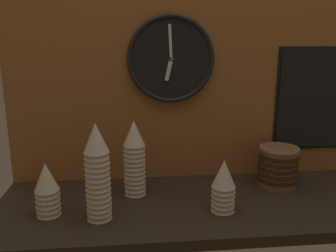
{
  "coord_description": "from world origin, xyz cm",
  "views": [
    {
      "loc": [
        -27.39,
        -125.22,
        61.35
      ],
      "look_at": [
        -14.34,
        4.0,
        28.99
      ],
      "focal_mm": 38.0,
      "sensor_mm": 36.0,
      "label": 1
    }
  ],
  "objects_px": {
    "cup_stack_center_left": "(135,158)",
    "menu_board": "(316,99)",
    "cup_stack_center_right": "(224,186)",
    "cup_stack_far_left": "(47,189)",
    "wall_clock": "(171,59)",
    "bowl_stack_right": "(278,166)",
    "cup_stack_left": "(98,172)"
  },
  "relations": [
    {
      "from": "cup_stack_far_left",
      "to": "bowl_stack_right",
      "type": "distance_m",
      "value": 0.93
    },
    {
      "from": "cup_stack_far_left",
      "to": "cup_stack_left",
      "type": "relative_size",
      "value": 0.57
    },
    {
      "from": "cup_stack_center_left",
      "to": "cup_stack_center_right",
      "type": "distance_m",
      "value": 0.37
    },
    {
      "from": "cup_stack_center_left",
      "to": "wall_clock",
      "type": "height_order",
      "value": "wall_clock"
    },
    {
      "from": "cup_stack_far_left",
      "to": "wall_clock",
      "type": "height_order",
      "value": "wall_clock"
    },
    {
      "from": "cup_stack_left",
      "to": "bowl_stack_right",
      "type": "distance_m",
      "value": 0.76
    },
    {
      "from": "wall_clock",
      "to": "menu_board",
      "type": "bearing_deg",
      "value": 0.77
    },
    {
      "from": "cup_stack_far_left",
      "to": "wall_clock",
      "type": "bearing_deg",
      "value": 32.2
    },
    {
      "from": "cup_stack_left",
      "to": "menu_board",
      "type": "distance_m",
      "value": 1.02
    },
    {
      "from": "bowl_stack_right",
      "to": "wall_clock",
      "type": "bearing_deg",
      "value": 163.92
    },
    {
      "from": "cup_stack_center_left",
      "to": "cup_stack_left",
      "type": "relative_size",
      "value": 0.89
    },
    {
      "from": "cup_stack_center_right",
      "to": "wall_clock",
      "type": "relative_size",
      "value": 0.53
    },
    {
      "from": "bowl_stack_right",
      "to": "cup_stack_center_right",
      "type": "bearing_deg",
      "value": -145.09
    },
    {
      "from": "cup_stack_center_left",
      "to": "menu_board",
      "type": "height_order",
      "value": "menu_board"
    },
    {
      "from": "cup_stack_left",
      "to": "bowl_stack_right",
      "type": "height_order",
      "value": "cup_stack_left"
    },
    {
      "from": "cup_stack_center_right",
      "to": "menu_board",
      "type": "xyz_separation_m",
      "value": [
        0.5,
        0.34,
        0.25
      ]
    },
    {
      "from": "cup_stack_left",
      "to": "bowl_stack_right",
      "type": "bearing_deg",
      "value": 16.3
    },
    {
      "from": "cup_stack_far_left",
      "to": "wall_clock",
      "type": "xyz_separation_m",
      "value": [
        0.47,
        0.3,
        0.43
      ]
    },
    {
      "from": "wall_clock",
      "to": "cup_stack_far_left",
      "type": "bearing_deg",
      "value": -147.8
    },
    {
      "from": "wall_clock",
      "to": "bowl_stack_right",
      "type": "bearing_deg",
      "value": -16.08
    },
    {
      "from": "bowl_stack_right",
      "to": "wall_clock",
      "type": "height_order",
      "value": "wall_clock"
    },
    {
      "from": "cup_stack_left",
      "to": "cup_stack_center_left",
      "type": "bearing_deg",
      "value": 56.19
    },
    {
      "from": "cup_stack_left",
      "to": "bowl_stack_right",
      "type": "relative_size",
      "value": 2.01
    },
    {
      "from": "cup_stack_center_left",
      "to": "wall_clock",
      "type": "distance_m",
      "value": 0.43
    },
    {
      "from": "cup_stack_center_right",
      "to": "menu_board",
      "type": "height_order",
      "value": "menu_board"
    },
    {
      "from": "cup_stack_center_left",
      "to": "menu_board",
      "type": "distance_m",
      "value": 0.85
    },
    {
      "from": "cup_stack_center_right",
      "to": "bowl_stack_right",
      "type": "height_order",
      "value": "cup_stack_center_right"
    },
    {
      "from": "cup_stack_far_left",
      "to": "cup_stack_left",
      "type": "bearing_deg",
      "value": -13.87
    },
    {
      "from": "bowl_stack_right",
      "to": "menu_board",
      "type": "bearing_deg",
      "value": 32.56
    },
    {
      "from": "cup_stack_center_right",
      "to": "menu_board",
      "type": "distance_m",
      "value": 0.65
    },
    {
      "from": "cup_stack_center_left",
      "to": "cup_stack_left",
      "type": "height_order",
      "value": "cup_stack_left"
    },
    {
      "from": "cup_stack_center_left",
      "to": "cup_stack_center_right",
      "type": "xyz_separation_m",
      "value": [
        0.32,
        -0.18,
        -0.06
      ]
    }
  ]
}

